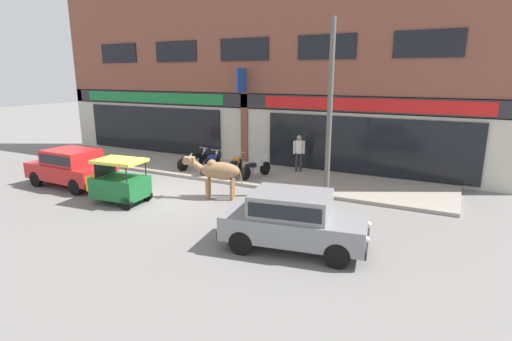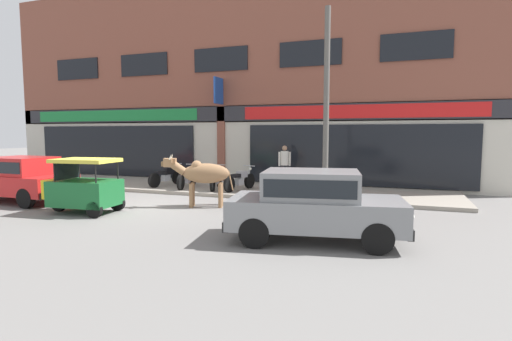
{
  "view_description": "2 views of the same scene",
  "coord_description": "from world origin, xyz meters",
  "px_view_note": "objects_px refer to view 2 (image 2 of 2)",
  "views": [
    {
      "loc": [
        9.23,
        -10.87,
        4.28
      ],
      "look_at": [
        3.1,
        1.0,
        1.04
      ],
      "focal_mm": 28.0,
      "sensor_mm": 36.0,
      "label": 1
    },
    {
      "loc": [
        7.39,
        -10.17,
        2.24
      ],
      "look_at": [
        3.36,
        1.0,
        1.11
      ],
      "focal_mm": 28.0,
      "sensor_mm": 36.0,
      "label": 2
    }
  ],
  "objects_px": {
    "motorcycle_0": "(166,176)",
    "auto_rickshaw": "(83,189)",
    "car_0": "(20,177)",
    "motorcycle_1": "(187,178)",
    "cow": "(203,174)",
    "motorcycle_2": "(216,179)",
    "motorcycle_3": "(240,180)",
    "pedestrian": "(285,161)",
    "utility_pole": "(326,104)",
    "car_1": "(314,202)"
  },
  "relations": [
    {
      "from": "car_0",
      "to": "pedestrian",
      "type": "distance_m",
      "value": 9.23
    },
    {
      "from": "motorcycle_1",
      "to": "motorcycle_2",
      "type": "relative_size",
      "value": 1.01
    },
    {
      "from": "utility_pole",
      "to": "pedestrian",
      "type": "bearing_deg",
      "value": 129.07
    },
    {
      "from": "auto_rickshaw",
      "to": "motorcycle_1",
      "type": "height_order",
      "value": "auto_rickshaw"
    },
    {
      "from": "cow",
      "to": "motorcycle_0",
      "type": "xyz_separation_m",
      "value": [
        -3.16,
        2.96,
        -0.49
      ]
    },
    {
      "from": "cow",
      "to": "motorcycle_0",
      "type": "distance_m",
      "value": 4.36
    },
    {
      "from": "motorcycle_3",
      "to": "pedestrian",
      "type": "bearing_deg",
      "value": 55.46
    },
    {
      "from": "cow",
      "to": "motorcycle_2",
      "type": "distance_m",
      "value": 3.01
    },
    {
      "from": "motorcycle_1",
      "to": "motorcycle_0",
      "type": "bearing_deg",
      "value": 168.83
    },
    {
      "from": "motorcycle_1",
      "to": "utility_pole",
      "type": "distance_m",
      "value": 6.06
    },
    {
      "from": "cow",
      "to": "car_1",
      "type": "bearing_deg",
      "value": -33.84
    },
    {
      "from": "motorcycle_2",
      "to": "motorcycle_3",
      "type": "xyz_separation_m",
      "value": [
        0.96,
        0.01,
        0.0
      ]
    },
    {
      "from": "car_1",
      "to": "motorcycle_3",
      "type": "height_order",
      "value": "car_1"
    },
    {
      "from": "cow",
      "to": "auto_rickshaw",
      "type": "bearing_deg",
      "value": -144.69
    },
    {
      "from": "auto_rickshaw",
      "to": "motorcycle_0",
      "type": "relative_size",
      "value": 1.14
    },
    {
      "from": "car_1",
      "to": "motorcycle_2",
      "type": "relative_size",
      "value": 2.12
    },
    {
      "from": "cow",
      "to": "car_1",
      "type": "relative_size",
      "value": 0.55
    },
    {
      "from": "auto_rickshaw",
      "to": "utility_pole",
      "type": "distance_m",
      "value": 7.63
    },
    {
      "from": "motorcycle_3",
      "to": "utility_pole",
      "type": "distance_m",
      "value": 4.26
    },
    {
      "from": "car_0",
      "to": "motorcycle_0",
      "type": "xyz_separation_m",
      "value": [
        2.75,
        4.2,
        -0.3
      ]
    },
    {
      "from": "cow",
      "to": "car_0",
      "type": "relative_size",
      "value": 0.57
    },
    {
      "from": "car_0",
      "to": "motorcycle_0",
      "type": "bearing_deg",
      "value": 56.81
    },
    {
      "from": "utility_pole",
      "to": "car_0",
      "type": "bearing_deg",
      "value": -160.43
    },
    {
      "from": "cow",
      "to": "pedestrian",
      "type": "relative_size",
      "value": 1.29
    },
    {
      "from": "car_1",
      "to": "auto_rickshaw",
      "type": "height_order",
      "value": "auto_rickshaw"
    },
    {
      "from": "utility_pole",
      "to": "motorcycle_3",
      "type": "bearing_deg",
      "value": 166.38
    },
    {
      "from": "motorcycle_3",
      "to": "pedestrian",
      "type": "distance_m",
      "value": 2.21
    },
    {
      "from": "car_0",
      "to": "motorcycle_1",
      "type": "bearing_deg",
      "value": 46.46
    },
    {
      "from": "car_1",
      "to": "motorcycle_0",
      "type": "distance_m",
      "value": 9.02
    },
    {
      "from": "cow",
      "to": "motorcycle_2",
      "type": "bearing_deg",
      "value": 108.06
    },
    {
      "from": "motorcycle_3",
      "to": "car_0",
      "type": "bearing_deg",
      "value": -145.63
    },
    {
      "from": "motorcycle_0",
      "to": "motorcycle_1",
      "type": "bearing_deg",
      "value": -11.17
    },
    {
      "from": "motorcycle_2",
      "to": "utility_pole",
      "type": "relative_size",
      "value": 0.3
    },
    {
      "from": "motorcycle_0",
      "to": "motorcycle_2",
      "type": "bearing_deg",
      "value": -3.53
    },
    {
      "from": "motorcycle_1",
      "to": "pedestrian",
      "type": "distance_m",
      "value": 3.87
    },
    {
      "from": "cow",
      "to": "motorcycle_3",
      "type": "distance_m",
      "value": 2.87
    },
    {
      "from": "auto_rickshaw",
      "to": "motorcycle_0",
      "type": "distance_m",
      "value": 4.91
    },
    {
      "from": "motorcycle_0",
      "to": "auto_rickshaw",
      "type": "bearing_deg",
      "value": -84.89
    },
    {
      "from": "motorcycle_3",
      "to": "utility_pole",
      "type": "xyz_separation_m",
      "value": [
        3.27,
        -0.79,
        2.61
      ]
    },
    {
      "from": "car_1",
      "to": "car_0",
      "type": "bearing_deg",
      "value": 172.0
    },
    {
      "from": "cow",
      "to": "car_1",
      "type": "distance_m",
      "value": 4.72
    },
    {
      "from": "car_1",
      "to": "motorcycle_1",
      "type": "height_order",
      "value": "car_1"
    },
    {
      "from": "motorcycle_1",
      "to": "motorcycle_2",
      "type": "xyz_separation_m",
      "value": [
        1.2,
        0.07,
        0.0
      ]
    },
    {
      "from": "car_0",
      "to": "motorcycle_2",
      "type": "relative_size",
      "value": 2.05
    },
    {
      "from": "car_1",
      "to": "utility_pole",
      "type": "relative_size",
      "value": 0.63
    },
    {
      "from": "pedestrian",
      "to": "car_1",
      "type": "bearing_deg",
      "value": -69.7
    },
    {
      "from": "car_0",
      "to": "car_1",
      "type": "distance_m",
      "value": 9.92
    },
    {
      "from": "cow",
      "to": "motorcycle_1",
      "type": "distance_m",
      "value": 3.5
    },
    {
      "from": "motorcycle_0",
      "to": "motorcycle_2",
      "type": "relative_size",
      "value": 1.0
    },
    {
      "from": "motorcycle_3",
      "to": "pedestrian",
      "type": "height_order",
      "value": "pedestrian"
    }
  ]
}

